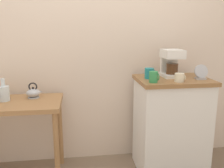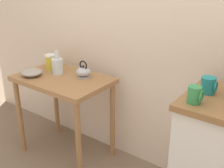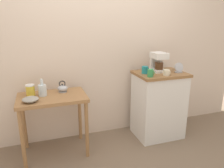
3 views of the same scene
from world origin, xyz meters
TOP-DOWN VIEW (x-y plane):
  - wooden_table at (-0.66, 0.06)m, footprint 0.80×0.52m
  - bowl_stoneware at (-0.90, -0.07)m, footprint 0.18×0.18m
  - teakettle at (-0.52, 0.17)m, footprint 0.15×0.12m
  - glass_carafe_vase at (-0.76, 0.10)m, footprint 0.10×0.10m
  - canister_enamel at (-0.90, 0.15)m, footprint 0.10×0.10m
  - mug_tall_green at (0.53, -0.12)m, footprint 0.08×0.07m
  - mug_dark_teal at (0.55, 0.06)m, footprint 0.09×0.08m

SIDE VIEW (x-z plane):
  - wooden_table at x=-0.66m, z-range 0.26..1.02m
  - bowl_stoneware at x=-0.90m, z-range 0.76..0.81m
  - teakettle at x=-0.52m, z-range 0.73..0.87m
  - canister_enamel at x=-0.90m, z-range 0.75..0.89m
  - glass_carafe_vase at x=-0.76m, z-range 0.72..0.93m
  - mug_tall_green at x=0.53m, z-range 0.93..1.03m
  - mug_dark_teal at x=0.55m, z-range 0.93..1.03m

